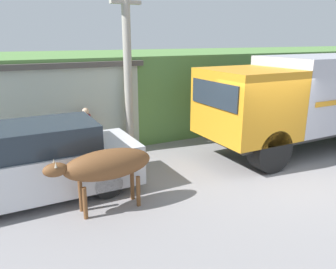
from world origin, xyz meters
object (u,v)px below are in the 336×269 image
(cargo_truck, at_px, (313,96))
(parked_suv, at_px, (33,163))
(brown_cow, at_px, (106,165))
(pedestrian_on_hill, at_px, (87,131))
(utility_pole, at_px, (128,68))

(cargo_truck, bearing_deg, parked_suv, 179.04)
(cargo_truck, relative_size, brown_cow, 3.40)
(pedestrian_on_hill, bearing_deg, brown_cow, 87.08)
(pedestrian_on_hill, distance_m, utility_pole, 2.23)
(pedestrian_on_hill, bearing_deg, utility_pole, -176.26)
(cargo_truck, height_order, pedestrian_on_hill, cargo_truck)
(brown_cow, distance_m, pedestrian_on_hill, 3.24)
(brown_cow, bearing_deg, pedestrian_on_hill, 89.71)
(brown_cow, relative_size, pedestrian_on_hill, 1.40)
(cargo_truck, relative_size, utility_pole, 1.47)
(utility_pole, bearing_deg, parked_suv, -148.15)
(cargo_truck, height_order, utility_pole, utility_pole)
(cargo_truck, xyz_separation_m, pedestrian_on_hill, (-6.76, 2.30, -0.85))
(utility_pole, bearing_deg, brown_cow, -118.65)
(parked_suv, distance_m, utility_pole, 4.03)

